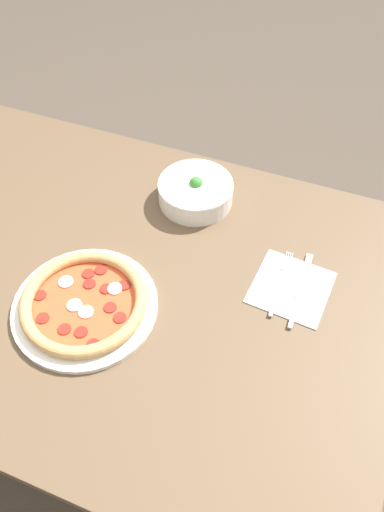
{
  "coord_description": "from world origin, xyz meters",
  "views": [
    {
      "loc": [
        0.4,
        -0.55,
        1.6
      ],
      "look_at": [
        0.15,
        0.09,
        0.75
      ],
      "focal_mm": 35.0,
      "sensor_mm": 36.0,
      "label": 1
    }
  ],
  "objects_px": {
    "pizza": "(84,303)",
    "fork": "(280,284)",
    "knife": "(299,292)",
    "bowl": "(196,190)"
  },
  "relations": [
    {
      "from": "pizza",
      "to": "fork",
      "type": "height_order",
      "value": "pizza"
    },
    {
      "from": "bowl",
      "to": "knife",
      "type": "relative_size",
      "value": 0.9
    },
    {
      "from": "pizza",
      "to": "fork",
      "type": "distance_m",
      "value": 0.41
    },
    {
      "from": "pizza",
      "to": "bowl",
      "type": "relative_size",
      "value": 1.64
    },
    {
      "from": "pizza",
      "to": "knife",
      "type": "distance_m",
      "value": 0.45
    },
    {
      "from": "pizza",
      "to": "knife",
      "type": "height_order",
      "value": "pizza"
    },
    {
      "from": "bowl",
      "to": "knife",
      "type": "bearing_deg",
      "value": -31.0
    },
    {
      "from": "pizza",
      "to": "fork",
      "type": "bearing_deg",
      "value": 29.42
    },
    {
      "from": "knife",
      "to": "fork",
      "type": "bearing_deg",
      "value": 79.71
    },
    {
      "from": "fork",
      "to": "knife",
      "type": "distance_m",
      "value": 0.04
    }
  ]
}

